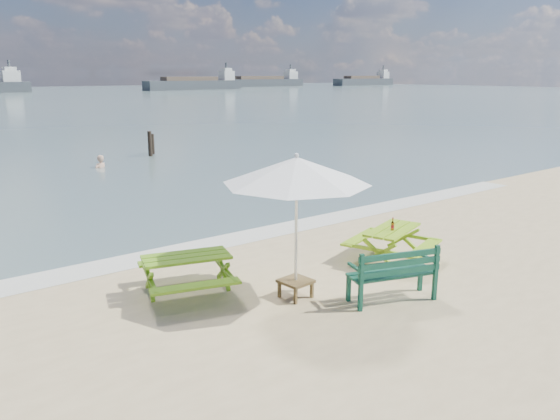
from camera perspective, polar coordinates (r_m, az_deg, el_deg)
foam_strip at (r=12.51m, az=-5.82°, el=-3.25°), size 22.00×0.90×0.01m
picnic_table_left at (r=9.58m, az=-9.68°, el=-6.79°), size 1.86×1.97×0.70m
picnic_table_right at (r=11.30m, az=11.60°, el=-3.65°), size 1.89×1.99×0.69m
park_bench at (r=9.41m, az=11.59°, el=-7.61°), size 1.57×0.94×0.92m
side_table at (r=9.38m, az=1.64°, el=-8.16°), size 0.54×0.54×0.32m
patio_umbrella at (r=8.82m, az=1.74°, el=4.14°), size 2.68×2.68×2.42m
beer_bottle at (r=11.05m, az=11.68°, el=-1.66°), size 0.07×0.07×0.25m
swimmer at (r=23.47m, az=-18.21°, el=3.55°), size 0.68×0.56×1.59m
mooring_pilings at (r=26.27m, az=-13.32°, el=6.53°), size 0.58×0.78×1.35m
cargo_ships at (r=141.81m, az=-12.16°, el=12.75°), size 168.22×32.35×4.40m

